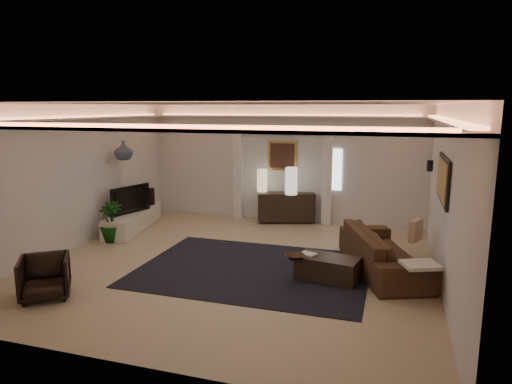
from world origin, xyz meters
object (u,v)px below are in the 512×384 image
(console, at_px, (286,207))
(coffee_table, at_px, (328,268))
(armchair, at_px, (45,277))
(sofa, at_px, (383,251))

(console, distance_m, coffee_table, 3.86)
(coffee_table, distance_m, armchair, 4.45)
(sofa, bearing_deg, console, 19.94)
(console, distance_m, sofa, 3.73)
(coffee_table, height_order, armchair, armchair)
(sofa, bearing_deg, coffee_table, 108.24)
(console, distance_m, armchair, 6.03)
(console, xyz_separation_m, sofa, (2.43, -2.83, -0.04))
(console, height_order, coffee_table, console)
(sofa, bearing_deg, armchair, 98.45)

